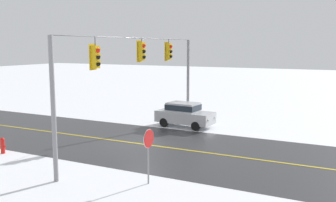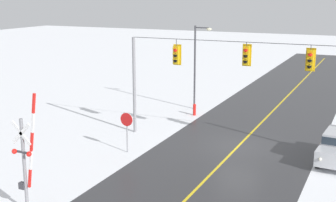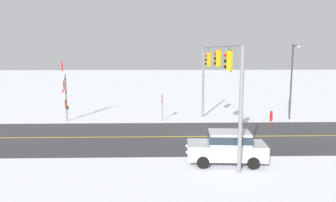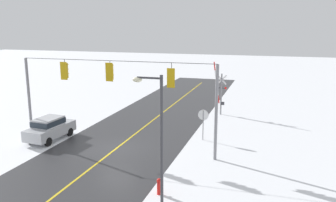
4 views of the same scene
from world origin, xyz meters
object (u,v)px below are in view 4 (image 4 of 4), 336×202
at_px(parked_car_silver, 50,128).
at_px(fire_hydrant, 159,186).
at_px(streetlamp_near, 157,133).
at_px(stop_sign, 203,118).
at_px(railroad_crossing, 221,91).

bearing_deg(parked_car_silver, fire_hydrant, 150.98).
bearing_deg(streetlamp_near, stop_sign, -89.37).
height_order(streetlamp_near, fire_hydrant, streetlamp_near).
xyz_separation_m(stop_sign, railroad_crossing, (-0.05, -8.14, 0.62)).
height_order(stop_sign, fire_hydrant, stop_sign).
xyz_separation_m(parked_car_silver, fire_hydrant, (-10.69, 5.93, -0.49)).
bearing_deg(fire_hydrant, streetlamp_near, 106.25).
relative_size(railroad_crossing, parked_car_silver, 1.19).
height_order(railroad_crossing, fire_hydrant, railroad_crossing).
distance_m(railroad_crossing, streetlamp_near, 19.36).
bearing_deg(railroad_crossing, fire_hydrant, 88.47).
distance_m(railroad_crossing, fire_hydrant, 17.54).
distance_m(parked_car_silver, streetlamp_near, 13.98).
distance_m(railroad_crossing, parked_car_silver, 16.08).
bearing_deg(streetlamp_near, parked_car_silver, -34.75).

